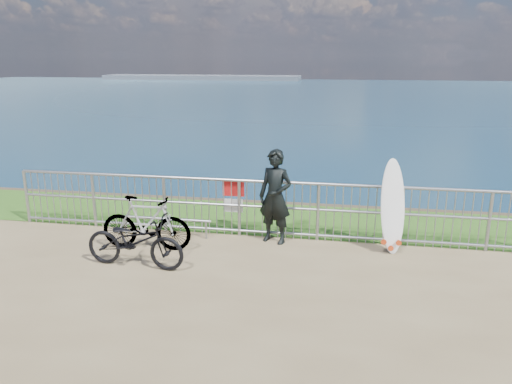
% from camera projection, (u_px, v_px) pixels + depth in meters
% --- Properties ---
extents(grass_strip, '(120.00, 120.00, 0.00)m').
position_uv_depth(grass_strip, '(273.00, 219.00, 10.64)').
color(grass_strip, '#275417').
rests_on(grass_strip, ground).
extents(seascape, '(260.00, 260.00, 5.00)m').
position_uv_depth(seascape, '(202.00, 80.00, 156.60)').
color(seascape, brown).
rests_on(seascape, ground).
extents(railing, '(10.06, 0.10, 1.13)m').
position_uv_depth(railing, '(266.00, 208.00, 9.45)').
color(railing, '#909398').
rests_on(railing, ground).
extents(surfer, '(0.74, 0.60, 1.75)m').
position_uv_depth(surfer, '(275.00, 197.00, 9.13)').
color(surfer, black).
rests_on(surfer, ground).
extents(surfboard, '(0.53, 0.49, 1.67)m').
position_uv_depth(surfboard, '(393.00, 210.00, 8.70)').
color(surfboard, white).
rests_on(surfboard, ground).
extents(bicycle_near, '(1.74, 0.72, 0.90)m').
position_uv_depth(bicycle_near, '(135.00, 241.00, 8.14)').
color(bicycle_near, black).
rests_on(bicycle_near, ground).
extents(bicycle_far, '(1.65, 0.50, 0.99)m').
position_uv_depth(bicycle_far, '(146.00, 223.00, 8.88)').
color(bicycle_far, black).
rests_on(bicycle_far, ground).
extents(bike_rack, '(1.82, 0.05, 0.38)m').
position_uv_depth(bike_rack, '(165.00, 221.00, 9.56)').
color(bike_rack, '#909398').
rests_on(bike_rack, ground).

